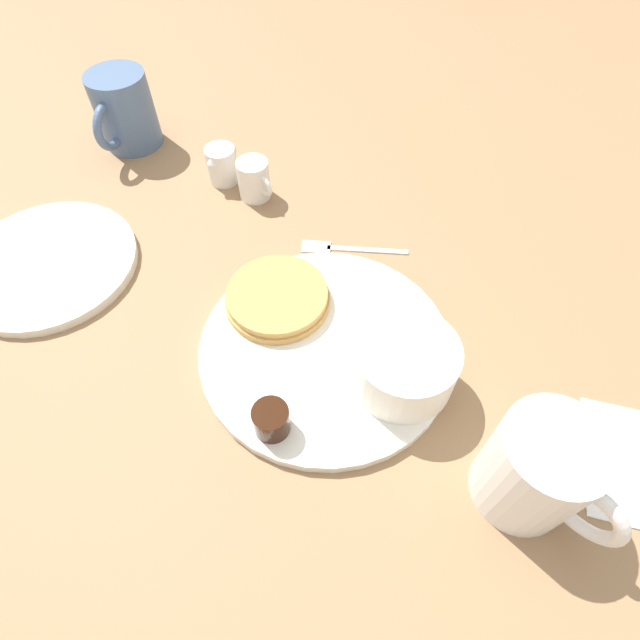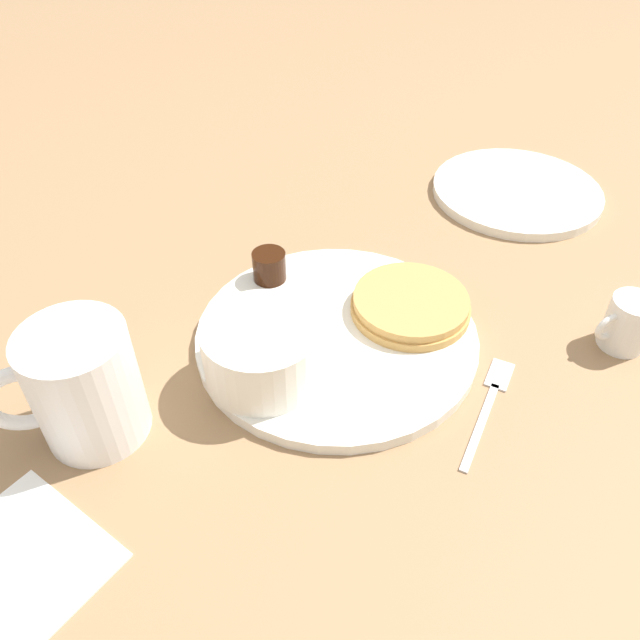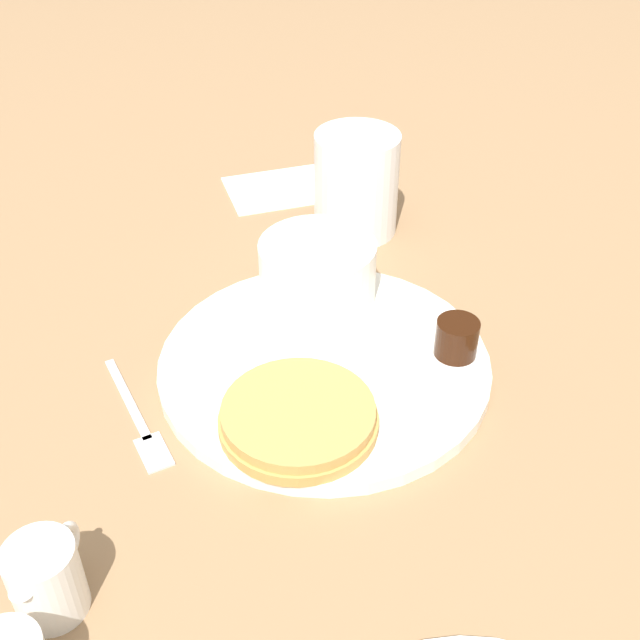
{
  "view_description": "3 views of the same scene",
  "coord_description": "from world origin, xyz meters",
  "views": [
    {
      "loc": [
        0.27,
        0.09,
        0.45
      ],
      "look_at": [
        -0.01,
        -0.01,
        0.04
      ],
      "focal_mm": 28.0,
      "sensor_mm": 36.0,
      "label": 1
    },
    {
      "loc": [
        -0.27,
        0.34,
        0.42
      ],
      "look_at": [
        0.01,
        0.01,
        0.03
      ],
      "focal_mm": 35.0,
      "sensor_mm": 36.0,
      "label": 2
    },
    {
      "loc": [
        -0.11,
        -0.48,
        0.43
      ],
      "look_at": [
        0.0,
        0.02,
        0.04
      ],
      "focal_mm": 45.0,
      "sensor_mm": 36.0,
      "label": 3
    }
  ],
  "objects": [
    {
      "name": "ground_plane",
      "position": [
        0.0,
        0.0,
        0.0
      ],
      "size": [
        4.0,
        4.0,
        0.0
      ],
      "primitive_type": "plane",
      "color": "#93704C"
    },
    {
      "name": "plate",
      "position": [
        0.0,
        0.0,
        0.01
      ],
      "size": [
        0.27,
        0.27,
        0.01
      ],
      "color": "white",
      "rests_on": "ground_plane"
    },
    {
      "name": "pancake_stack",
      "position": [
        -0.04,
        -0.07,
        0.02
      ],
      "size": [
        0.12,
        0.12,
        0.02
      ],
      "color": "tan",
      "rests_on": "plate"
    },
    {
      "name": "bowl",
      "position": [
        0.01,
        0.08,
        0.04
      ],
      "size": [
        0.1,
        0.1,
        0.06
      ],
      "color": "white",
      "rests_on": "plate"
    },
    {
      "name": "syrup_cup",
      "position": [
        0.11,
        -0.02,
        0.03
      ],
      "size": [
        0.03,
        0.03,
        0.03
      ],
      "color": "black",
      "rests_on": "plate"
    },
    {
      "name": "butter_ramekin",
      "position": [
        0.03,
        0.1,
        0.03
      ],
      "size": [
        0.04,
        0.04,
        0.04
      ],
      "color": "white",
      "rests_on": "plate"
    },
    {
      "name": "coffee_mug",
      "position": [
        0.08,
        0.21,
        0.05
      ],
      "size": [
        0.08,
        0.11,
        0.1
      ],
      "color": "white",
      "rests_on": "ground_plane"
    },
    {
      "name": "creamer_pitcher_near",
      "position": [
        -0.21,
        -0.17,
        0.03
      ],
      "size": [
        0.04,
        0.06,
        0.05
      ],
      "color": "white",
      "rests_on": "ground_plane"
    },
    {
      "name": "fork",
      "position": [
        -0.15,
        -0.03,
        0.0
      ],
      "size": [
        0.05,
        0.13,
        0.0
      ],
      "color": "silver",
      "rests_on": "ground_plane"
    },
    {
      "name": "napkin",
      "position": [
        0.02,
        0.31,
        0.0
      ],
      "size": [
        0.13,
        0.1,
        0.0
      ],
      "color": "white",
      "rests_on": "ground_plane"
    }
  ]
}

